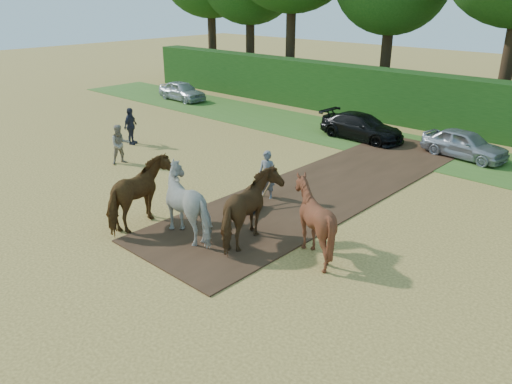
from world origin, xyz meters
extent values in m
plane|color=gold|center=(0.00, 0.00, 0.00)|extent=(120.00, 120.00, 0.00)
cube|color=#472D1C|center=(1.50, 7.00, 0.03)|extent=(4.50, 17.00, 0.05)
cube|color=#38601E|center=(0.00, 14.00, 0.01)|extent=(50.00, 5.00, 0.03)
cube|color=#14380F|center=(0.00, 18.50, 1.50)|extent=(46.00, 1.60, 3.00)
imported|color=#B6AB8F|center=(-7.10, 3.03, 0.89)|extent=(0.91, 1.03, 1.78)
imported|color=#272834|center=(-9.39, 5.14, 0.93)|extent=(0.89, 1.18, 1.86)
imported|color=brown|center=(-1.02, -0.14, 1.11)|extent=(1.97, 2.87, 2.22)
imported|color=beige|center=(0.74, 0.61, 1.11)|extent=(2.69, 2.49, 2.22)
imported|color=#57341B|center=(2.49, 1.37, 1.11)|extent=(1.97, 2.87, 2.22)
imported|color=#5E2717|center=(4.24, 2.13, 1.11)|extent=(2.35, 2.49, 2.23)
cube|color=black|center=(0.88, 3.17, 0.19)|extent=(0.65, 1.02, 0.37)
cube|color=brown|center=(1.08, 2.57, 0.37)|extent=(0.57, 1.44, 0.11)
cylinder|color=brown|center=(0.47, 3.65, 0.58)|extent=(0.54, 0.99, 0.78)
cylinder|color=brown|center=(0.91, 3.80, 0.58)|extent=(0.26, 1.07, 0.78)
imported|color=gray|center=(0.47, 4.38, 0.93)|extent=(0.78, 0.64, 1.86)
imported|color=#B2B5B9|center=(-16.12, 13.97, 0.68)|extent=(4.05, 1.78, 1.36)
imported|color=black|center=(-1.30, 13.85, 0.67)|extent=(4.66, 2.05, 1.33)
imported|color=#9C9DA4|center=(3.90, 14.33, 0.67)|extent=(4.07, 2.04, 1.33)
cylinder|color=#382616|center=(-21.00, 21.50, 2.93)|extent=(0.70, 0.70, 5.85)
cylinder|color=#382616|center=(-17.00, 22.00, 2.70)|extent=(0.70, 0.70, 5.40)
cylinder|color=#382616|center=(-12.00, 21.00, 3.26)|extent=(0.70, 0.70, 6.53)
cylinder|color=#382616|center=(-5.00, 22.50, 2.59)|extent=(0.70, 0.70, 5.17)
cylinder|color=#382616|center=(3.00, 21.50, 3.04)|extent=(0.70, 0.70, 6.08)
camera|label=1|loc=(11.90, -8.59, 7.20)|focal=35.00mm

